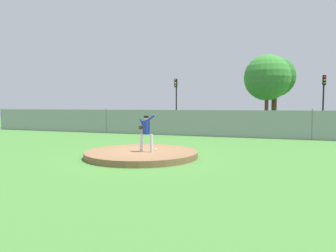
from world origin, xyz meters
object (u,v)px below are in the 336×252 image
at_px(parked_car_navy, 104,120).
at_px(traffic_light_far, 324,93).
at_px(parked_car_burgundy, 174,122).
at_px(traffic_light_near, 176,94).
at_px(parked_car_slate, 133,121).
at_px(baseball, 156,149).
at_px(pitcher_youth, 146,130).

xyz_separation_m(parked_car_navy, traffic_light_far, (20.60, 4.03, 2.62)).
bearing_deg(parked_car_burgundy, traffic_light_near, 106.39).
height_order(parked_car_navy, parked_car_slate, parked_car_navy).
height_order(parked_car_slate, traffic_light_far, traffic_light_far).
height_order(parked_car_slate, traffic_light_near, traffic_light_near).
bearing_deg(parked_car_slate, parked_car_navy, -176.26).
height_order(baseball, parked_car_burgundy, parked_car_burgundy).
bearing_deg(traffic_light_near, parked_car_navy, -145.08).
bearing_deg(pitcher_youth, parked_car_navy, 127.63).
distance_m(pitcher_youth, traffic_light_far, 20.92).
distance_m(baseball, traffic_light_far, 20.43).
bearing_deg(pitcher_youth, traffic_light_far, 63.14).
bearing_deg(parked_car_slate, baseball, -60.02).
bearing_deg(traffic_light_far, parked_car_navy, -168.93).
relative_size(parked_car_navy, parked_car_slate, 1.03).
bearing_deg(parked_car_slate, traffic_light_near, 53.83).
relative_size(parked_car_burgundy, parked_car_slate, 0.99).
height_order(pitcher_youth, baseball, pitcher_youth).
bearing_deg(traffic_light_near, parked_car_burgundy, -73.61).
xyz_separation_m(pitcher_youth, traffic_light_near, (-4.88, 18.94, 2.31)).
distance_m(baseball, traffic_light_near, 19.34).
distance_m(traffic_light_near, traffic_light_far, 14.28).
relative_size(pitcher_youth, parked_car_slate, 0.38).
relative_size(parked_car_slate, traffic_light_far, 0.85).
xyz_separation_m(parked_car_navy, parked_car_slate, (3.25, 0.21, -0.01)).
distance_m(pitcher_youth, parked_car_slate, 16.75).
height_order(baseball, traffic_light_near, traffic_light_near).
xyz_separation_m(parked_car_burgundy, traffic_light_far, (12.94, 4.14, 2.64)).
bearing_deg(baseball, traffic_light_near, 105.51).
relative_size(pitcher_youth, traffic_light_far, 0.32).
relative_size(parked_car_burgundy, traffic_light_near, 0.82).
bearing_deg(parked_car_slate, traffic_light_far, 12.42).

